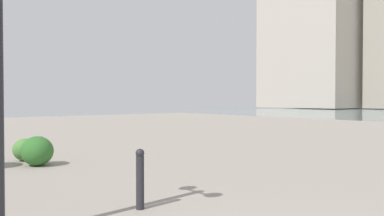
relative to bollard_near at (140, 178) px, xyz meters
name	(u,v)px	position (x,y,z in m)	size (l,w,h in m)	color
building_highrise	(318,8)	(39.67, -61.95, 17.73)	(16.60, 14.44, 36.39)	#B2A899
bollard_near	(140,178)	(0.00, 0.00, 0.00)	(0.13, 0.13, 0.90)	#232328
bollard_mid	(41,150)	(5.14, -0.28, -0.10)	(0.13, 0.13, 0.69)	#232328
shrub_low	(37,151)	(4.95, -0.11, -0.11)	(0.84, 0.76, 0.72)	#2D6628
shrub_round	(25,150)	(5.94, -0.13, -0.17)	(0.69, 0.62, 0.59)	#477F38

